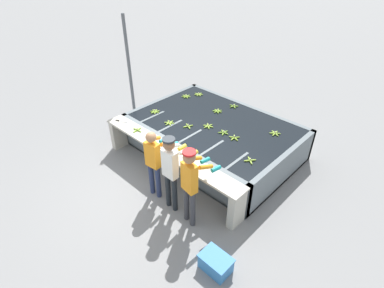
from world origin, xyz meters
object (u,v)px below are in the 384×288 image
at_px(worker_2, 191,181).
at_px(banana_bunch_ledge_0, 151,135).
at_px(banana_bunch_ledge_2, 153,143).
at_px(banana_bunch_floating_0, 208,126).
at_px(crate, 216,263).
at_px(banana_bunch_floating_7, 234,106).
at_px(banana_bunch_ledge_1, 137,130).
at_px(banana_bunch_floating_6, 199,94).
at_px(banana_bunch_floating_3, 155,112).
at_px(knife_0, 120,121).
at_px(worker_1, 171,167).
at_px(support_post_left, 130,73).
at_px(worker_0, 154,158).
at_px(banana_bunch_floating_5, 169,123).
at_px(banana_bunch_floating_2, 234,138).
at_px(banana_bunch_floating_9, 217,111).
at_px(banana_bunch_floating_11, 224,132).
at_px(banana_bunch_floating_4, 186,96).
at_px(banana_bunch_floating_1, 250,160).
at_px(banana_bunch_floating_8, 275,133).
at_px(banana_bunch_floating_10, 188,126).

distance_m(worker_2, banana_bunch_ledge_0, 2.07).
bearing_deg(banana_bunch_ledge_2, worker_2, -15.57).
height_order(worker_2, banana_bunch_floating_0, worker_2).
bearing_deg(worker_2, crate, -24.79).
height_order(banana_bunch_floating_7, banana_bunch_ledge_1, banana_bunch_ledge_1).
distance_m(banana_bunch_floating_6, banana_bunch_ledge_1, 2.58).
xyz_separation_m(banana_bunch_floating_3, banana_bunch_ledge_0, (0.87, -0.85, 0.00)).
bearing_deg(knife_0, worker_1, -11.91).
bearing_deg(banana_bunch_ledge_2, support_post_left, 152.60).
distance_m(banana_bunch_ledge_2, support_post_left, 2.83).
bearing_deg(worker_0, banana_bunch_floating_5, 126.39).
relative_size(banana_bunch_floating_2, banana_bunch_floating_6, 0.99).
height_order(banana_bunch_floating_3, crate, banana_bunch_floating_3).
relative_size(banana_bunch_ledge_2, crate, 0.51).
relative_size(banana_bunch_floating_2, banana_bunch_floating_9, 0.99).
xyz_separation_m(banana_bunch_floating_9, banana_bunch_ledge_1, (-0.79, -2.13, 0.00)).
xyz_separation_m(banana_bunch_floating_11, banana_bunch_ledge_1, (-1.60, -1.38, 0.00)).
bearing_deg(banana_bunch_floating_6, banana_bunch_floating_4, -115.50).
xyz_separation_m(worker_2, banana_bunch_floating_3, (-2.82, 1.51, -0.19)).
height_order(worker_2, banana_bunch_floating_1, worker_2).
bearing_deg(banana_bunch_floating_2, banana_bunch_floating_1, -31.51).
height_order(worker_1, banana_bunch_ledge_2, worker_1).
bearing_deg(banana_bunch_floating_8, banana_bunch_floating_11, -137.95).
bearing_deg(banana_bunch_ledge_1, worker_1, -17.00).
relative_size(worker_0, support_post_left, 0.51).
xyz_separation_m(banana_bunch_floating_8, crate, (0.94, -3.30, -0.73)).
xyz_separation_m(knife_0, support_post_left, (-1.01, 1.17, 0.71)).
distance_m(banana_bunch_floating_11, banana_bunch_ledge_0, 1.74).
distance_m(banana_bunch_floating_2, crate, 2.99).
relative_size(banana_bunch_floating_8, knife_0, 0.85).
height_order(banana_bunch_floating_1, banana_bunch_floating_2, same).
bearing_deg(worker_2, knife_0, 169.74).
bearing_deg(banana_bunch_floating_6, banana_bunch_floating_8, -7.03).
relative_size(banana_bunch_floating_2, crate, 0.50).
bearing_deg(worker_2, banana_bunch_floating_2, 103.20).
bearing_deg(banana_bunch_ledge_1, banana_bunch_floating_6, 96.93).
distance_m(banana_bunch_floating_4, banana_bunch_floating_9, 1.28).
bearing_deg(banana_bunch_floating_4, banana_bunch_floating_3, -87.10).
bearing_deg(crate, banana_bunch_floating_9, 129.82).
bearing_deg(banana_bunch_ledge_0, banana_bunch_floating_1, 19.93).
bearing_deg(banana_bunch_floating_10, banana_bunch_floating_7, 84.48).
xyz_separation_m(banana_bunch_floating_0, banana_bunch_ledge_2, (-0.41, -1.47, 0.00)).
relative_size(banana_bunch_floating_5, banana_bunch_floating_7, 1.02).
bearing_deg(banana_bunch_floating_1, banana_bunch_floating_0, 164.01).
relative_size(banana_bunch_floating_4, banana_bunch_ledge_1, 0.99).
height_order(banana_bunch_floating_0, banana_bunch_floating_8, same).
height_order(worker_2, banana_bunch_floating_11, worker_2).
relative_size(banana_bunch_floating_6, banana_bunch_floating_8, 0.99).
bearing_deg(banana_bunch_floating_0, crate, -46.24).
xyz_separation_m(banana_bunch_ledge_0, crate, (3.02, -1.16, -0.73)).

